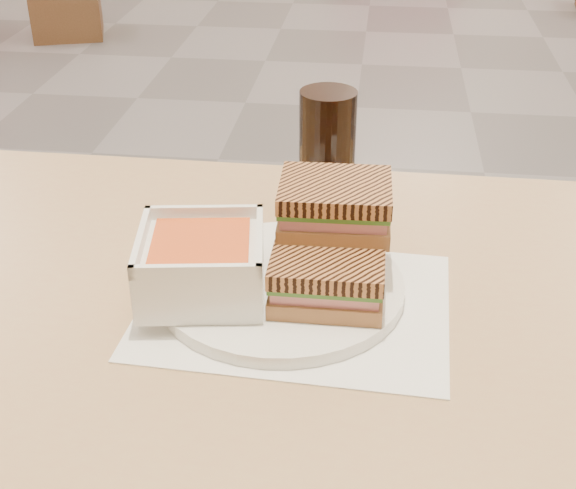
# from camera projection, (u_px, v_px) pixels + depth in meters

# --- Properties ---
(main_table) EXTENTS (1.21, 0.71, 0.75)m
(main_table) POSITION_uv_depth(u_px,v_px,m) (372.00, 387.00, 0.91)
(main_table) COLOR tan
(main_table) RESTS_ON ground
(tray_liner) EXTENTS (0.34, 0.27, 0.00)m
(tray_liner) POSITION_uv_depth(u_px,v_px,m) (295.00, 305.00, 0.86)
(tray_liner) COLOR white
(tray_liner) RESTS_ON main_table
(plate) EXTENTS (0.27, 0.27, 0.01)m
(plate) POSITION_uv_depth(u_px,v_px,m) (281.00, 287.00, 0.87)
(plate) COLOR white
(plate) RESTS_ON tray_liner
(soup_bowl) EXTENTS (0.15, 0.15, 0.07)m
(soup_bowl) POSITION_uv_depth(u_px,v_px,m) (202.00, 266.00, 0.84)
(soup_bowl) COLOR white
(soup_bowl) RESTS_ON plate
(panini_lower) EXTENTS (0.12, 0.10, 0.05)m
(panini_lower) POSITION_uv_depth(u_px,v_px,m) (327.00, 276.00, 0.83)
(panini_lower) COLOR #A36A3B
(panini_lower) RESTS_ON plate
(panini_upper) EXTENTS (0.12, 0.10, 0.05)m
(panini_upper) POSITION_uv_depth(u_px,v_px,m) (335.00, 205.00, 0.86)
(panini_upper) COLOR #A36A3B
(panini_upper) RESTS_ON panini_lower
(cola_glass) EXTENTS (0.07, 0.07, 0.16)m
(cola_glass) POSITION_uv_depth(u_px,v_px,m) (327.00, 149.00, 1.03)
(cola_glass) COLOR black
(cola_glass) RESTS_ON main_table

